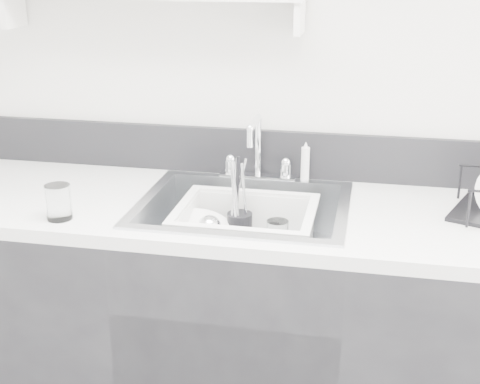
# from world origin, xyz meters

# --- Properties ---
(counter_run) EXTENTS (3.20, 0.62, 0.92)m
(counter_run) POSITION_xyz_m (0.00, 1.19, 0.46)
(counter_run) COLOR black
(counter_run) RESTS_ON ground
(backsplash) EXTENTS (3.20, 0.02, 0.16)m
(backsplash) POSITION_xyz_m (0.00, 1.49, 1.00)
(backsplash) COLOR black
(backsplash) RESTS_ON counter_run
(sink) EXTENTS (0.64, 0.52, 0.20)m
(sink) POSITION_xyz_m (0.00, 1.19, 0.83)
(sink) COLOR silver
(sink) RESTS_ON counter_run
(faucet) EXTENTS (0.26, 0.18, 0.23)m
(faucet) POSITION_xyz_m (0.00, 1.44, 0.98)
(faucet) COLOR silver
(faucet) RESTS_ON counter_run
(side_sprayer) EXTENTS (0.03, 0.03, 0.14)m
(side_sprayer) POSITION_xyz_m (0.16, 1.44, 0.99)
(side_sprayer) COLOR silver
(side_sprayer) RESTS_ON counter_run
(wash_tub) EXTENTS (0.48, 0.42, 0.16)m
(wash_tub) POSITION_xyz_m (0.01, 1.18, 0.83)
(wash_tub) COLOR silver
(wash_tub) RESTS_ON sink
(plate_stack) EXTENTS (0.28, 0.27, 0.11)m
(plate_stack) POSITION_xyz_m (-0.12, 1.15, 0.80)
(plate_stack) COLOR white
(plate_stack) RESTS_ON wash_tub
(utensil_cup) EXTENTS (0.08, 0.08, 0.27)m
(utensil_cup) POSITION_xyz_m (-0.02, 1.25, 0.83)
(utensil_cup) COLOR black
(utensil_cup) RESTS_ON wash_tub
(ladle) EXTENTS (0.31, 0.25, 0.09)m
(ladle) POSITION_xyz_m (-0.05, 1.17, 0.81)
(ladle) COLOR silver
(ladle) RESTS_ON wash_tub
(tumbler_in_tub) EXTENTS (0.09, 0.09, 0.10)m
(tumbler_in_tub) POSITION_xyz_m (0.10, 1.21, 0.82)
(tumbler_in_tub) COLOR white
(tumbler_in_tub) RESTS_ON wash_tub
(tumbler_counter) EXTENTS (0.09, 0.09, 0.10)m
(tumbler_counter) POSITION_xyz_m (-0.50, 0.97, 0.97)
(tumbler_counter) COLOR white
(tumbler_counter) RESTS_ON counter_run
(bowl_small) EXTENTS (0.11, 0.11, 0.03)m
(bowl_small) POSITION_xyz_m (0.07, 1.14, 0.78)
(bowl_small) COLOR white
(bowl_small) RESTS_ON wash_tub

